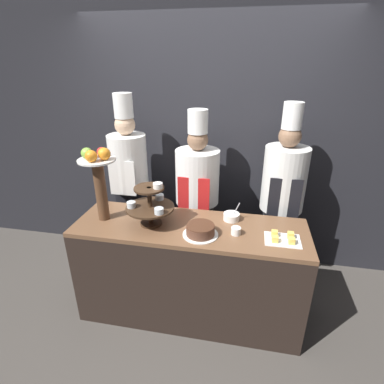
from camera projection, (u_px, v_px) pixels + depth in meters
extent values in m
plane|color=#47423D|center=(183.00, 337.00, 2.47)|extent=(14.00, 14.00, 0.00)
cube|color=#232328|center=(208.00, 134.00, 3.04)|extent=(10.00, 0.06, 2.80)
cube|color=black|center=(190.00, 272.00, 2.56)|extent=(1.85, 0.59, 0.85)
cube|color=brown|center=(190.00, 228.00, 2.38)|extent=(1.85, 0.59, 0.03)
cylinder|color=#3D2819|center=(151.00, 223.00, 2.40)|extent=(0.17, 0.17, 0.02)
cylinder|color=#3D2819|center=(150.00, 206.00, 2.34)|extent=(0.04, 0.04, 0.32)
cylinder|color=#3D2819|center=(150.00, 207.00, 2.34)|extent=(0.38, 0.38, 0.02)
cylinder|color=#3D2819|center=(149.00, 188.00, 2.27)|extent=(0.23, 0.23, 0.02)
cylinder|color=silver|center=(159.00, 211.00, 2.22)|extent=(0.07, 0.07, 0.04)
cylinder|color=red|center=(159.00, 212.00, 2.22)|extent=(0.06, 0.06, 0.03)
cylinder|color=silver|center=(159.00, 197.00, 2.45)|extent=(0.07, 0.07, 0.04)
cylinder|color=green|center=(159.00, 198.00, 2.45)|extent=(0.06, 0.06, 0.03)
cylinder|color=silver|center=(131.00, 205.00, 2.32)|extent=(0.07, 0.07, 0.04)
cylinder|color=gold|center=(131.00, 205.00, 2.32)|extent=(0.06, 0.06, 0.03)
cylinder|color=white|center=(158.00, 186.00, 2.25)|extent=(0.07, 0.07, 0.04)
cylinder|color=brown|center=(101.00, 191.00, 2.38)|extent=(0.09, 0.09, 0.50)
cylinder|color=white|center=(97.00, 160.00, 2.28)|extent=(0.29, 0.29, 0.01)
sphere|color=orange|center=(104.00, 154.00, 2.24)|extent=(0.09, 0.09, 0.09)
sphere|color=red|center=(102.00, 152.00, 2.32)|extent=(0.07, 0.07, 0.07)
sphere|color=#84B742|center=(87.00, 153.00, 2.27)|extent=(0.09, 0.09, 0.09)
sphere|color=orange|center=(91.00, 156.00, 2.19)|extent=(0.09, 0.09, 0.09)
cylinder|color=white|center=(200.00, 234.00, 2.25)|extent=(0.27, 0.27, 0.01)
cylinder|color=brown|center=(200.00, 230.00, 2.23)|extent=(0.21, 0.21, 0.07)
cylinder|color=#472819|center=(201.00, 225.00, 2.21)|extent=(0.21, 0.21, 0.01)
cylinder|color=white|center=(236.00, 231.00, 2.25)|extent=(0.07, 0.07, 0.06)
cube|color=white|center=(282.00, 240.00, 2.18)|extent=(0.26, 0.19, 0.01)
cube|color=#EFCC56|center=(275.00, 239.00, 2.15)|extent=(0.04, 0.04, 0.04)
cube|color=#EFCC56|center=(292.00, 241.00, 2.13)|extent=(0.04, 0.04, 0.04)
cube|color=#EFCC56|center=(274.00, 233.00, 2.21)|extent=(0.04, 0.04, 0.04)
cube|color=#EFCC56|center=(291.00, 235.00, 2.19)|extent=(0.04, 0.04, 0.04)
cylinder|color=white|center=(231.00, 217.00, 2.45)|extent=(0.13, 0.13, 0.06)
cylinder|color=#BCBCC1|center=(236.00, 209.00, 2.42)|extent=(0.05, 0.01, 0.11)
cube|color=black|center=(134.00, 226.00, 3.20)|extent=(0.27, 0.15, 0.92)
cylinder|color=white|center=(128.00, 162.00, 2.91)|extent=(0.37, 0.37, 0.53)
cube|color=white|center=(122.00, 178.00, 2.80)|extent=(0.26, 0.01, 0.34)
sphere|color=#DBB28E|center=(125.00, 125.00, 2.76)|extent=(0.19, 0.19, 0.19)
cylinder|color=white|center=(123.00, 106.00, 2.69)|extent=(0.17, 0.17, 0.22)
cube|color=#38332D|center=(197.00, 237.00, 3.10)|extent=(0.31, 0.17, 0.82)
cylinder|color=white|center=(197.00, 177.00, 2.83)|extent=(0.41, 0.41, 0.52)
cube|color=red|center=(193.00, 195.00, 2.70)|extent=(0.29, 0.01, 0.33)
sphere|color=#846047|center=(198.00, 140.00, 2.69)|extent=(0.19, 0.19, 0.19)
cylinder|color=white|center=(198.00, 121.00, 2.62)|extent=(0.18, 0.18, 0.21)
cube|color=#28282D|center=(275.00, 245.00, 2.96)|extent=(0.29, 0.16, 0.82)
cylinder|color=silver|center=(284.00, 179.00, 2.68)|extent=(0.39, 0.39, 0.58)
cube|color=black|center=(284.00, 199.00, 2.56)|extent=(0.27, 0.01, 0.37)
sphere|color=#846047|center=(290.00, 136.00, 2.52)|extent=(0.19, 0.19, 0.19)
cylinder|color=white|center=(293.00, 116.00, 2.45)|extent=(0.16, 0.16, 0.22)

